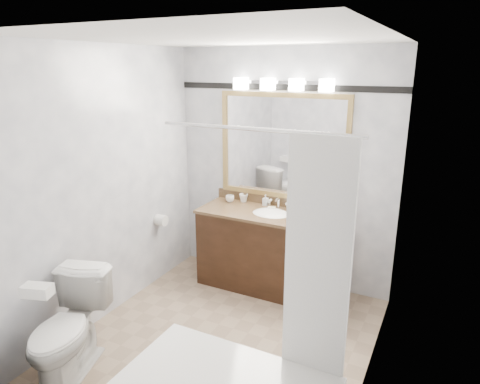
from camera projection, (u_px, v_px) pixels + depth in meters
name	position (u px, v px, depth m)	size (l,w,h in m)	color
room	(223.00, 204.00, 3.41)	(2.42, 2.62, 2.52)	gray
vanity	(270.00, 250.00, 4.51)	(1.53, 0.58, 0.97)	black
mirror	(282.00, 147.00, 4.44)	(1.40, 0.04, 1.10)	tan
vanity_light_bar	(282.00, 84.00, 4.21)	(1.02, 0.14, 0.12)	silver
accent_stripe	(285.00, 87.00, 4.28)	(2.40, 0.01, 0.06)	black
tp_roll	(161.00, 220.00, 4.63)	(0.12, 0.12, 0.11)	white
toilet	(68.00, 330.00, 3.23)	(0.44, 0.77, 0.78)	white
tissue_box	(37.00, 291.00, 2.94)	(0.20, 0.11, 0.08)	white
coffee_maker	(322.00, 206.00, 4.06)	(0.18, 0.22, 0.34)	black
cup_left	(230.00, 199.00, 4.75)	(0.09, 0.09, 0.07)	white
cup_right	(244.00, 198.00, 4.75)	(0.10, 0.10, 0.09)	white
soap_bottle_a	(265.00, 200.00, 4.63)	(0.05, 0.06, 0.12)	white
soap_bottle_b	(290.00, 205.00, 4.52)	(0.07, 0.07, 0.09)	white
soap_bar	(271.00, 208.00, 4.51)	(0.08, 0.05, 0.03)	beige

